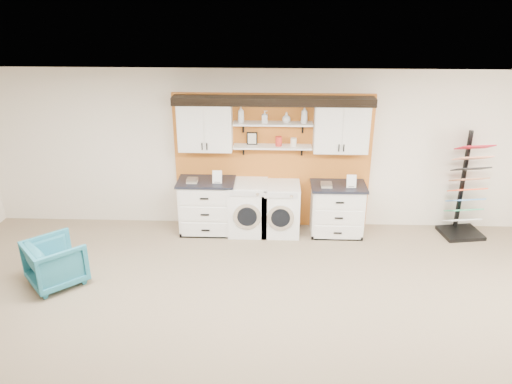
{
  "coord_description": "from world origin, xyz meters",
  "views": [
    {
      "loc": [
        0.02,
        -4.25,
        4.1
      ],
      "look_at": [
        -0.22,
        2.3,
        1.33
      ],
      "focal_mm": 35.0,
      "sensor_mm": 36.0,
      "label": 1
    }
  ],
  "objects_px": {
    "base_cabinet_left": "(207,206)",
    "base_cabinet_right": "(337,209)",
    "armchair": "(56,262)",
    "sample_rack": "(464,205)",
    "washer": "(248,207)",
    "dryer": "(280,209)"
  },
  "relations": [
    {
      "from": "base_cabinet_right",
      "to": "armchair",
      "type": "bearing_deg",
      "value": -157.77
    },
    {
      "from": "base_cabinet_left",
      "to": "dryer",
      "type": "height_order",
      "value": "base_cabinet_left"
    },
    {
      "from": "dryer",
      "to": "sample_rack",
      "type": "distance_m",
      "value": 3.16
    },
    {
      "from": "base_cabinet_left",
      "to": "sample_rack",
      "type": "height_order",
      "value": "sample_rack"
    },
    {
      "from": "base_cabinet_left",
      "to": "base_cabinet_right",
      "type": "xyz_separation_m",
      "value": [
        2.26,
        0.0,
        -0.02
      ]
    },
    {
      "from": "sample_rack",
      "to": "base_cabinet_right",
      "type": "bearing_deg",
      "value": 171.86
    },
    {
      "from": "washer",
      "to": "sample_rack",
      "type": "relative_size",
      "value": 0.51
    },
    {
      "from": "base_cabinet_right",
      "to": "dryer",
      "type": "height_order",
      "value": "base_cabinet_right"
    },
    {
      "from": "washer",
      "to": "base_cabinet_left",
      "type": "bearing_deg",
      "value": 179.73
    },
    {
      "from": "base_cabinet_right",
      "to": "sample_rack",
      "type": "height_order",
      "value": "sample_rack"
    },
    {
      "from": "base_cabinet_left",
      "to": "armchair",
      "type": "relative_size",
      "value": 1.31
    },
    {
      "from": "base_cabinet_left",
      "to": "base_cabinet_right",
      "type": "height_order",
      "value": "base_cabinet_left"
    },
    {
      "from": "armchair",
      "to": "base_cabinet_right",
      "type": "bearing_deg",
      "value": -109.92
    },
    {
      "from": "base_cabinet_right",
      "to": "base_cabinet_left",
      "type": "bearing_deg",
      "value": -180.0
    },
    {
      "from": "base_cabinet_right",
      "to": "armchair",
      "type": "relative_size",
      "value": 1.25
    },
    {
      "from": "base_cabinet_right",
      "to": "washer",
      "type": "bearing_deg",
      "value": -179.87
    },
    {
      "from": "washer",
      "to": "armchair",
      "type": "height_order",
      "value": "washer"
    },
    {
      "from": "washer",
      "to": "sample_rack",
      "type": "distance_m",
      "value": 3.72
    },
    {
      "from": "base_cabinet_right",
      "to": "dryer",
      "type": "bearing_deg",
      "value": -179.8
    },
    {
      "from": "base_cabinet_left",
      "to": "armchair",
      "type": "bearing_deg",
      "value": -138.91
    },
    {
      "from": "base_cabinet_right",
      "to": "sample_rack",
      "type": "relative_size",
      "value": 0.51
    },
    {
      "from": "sample_rack",
      "to": "armchair",
      "type": "xyz_separation_m",
      "value": [
        -6.43,
        -1.78,
        -0.23
      ]
    }
  ]
}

